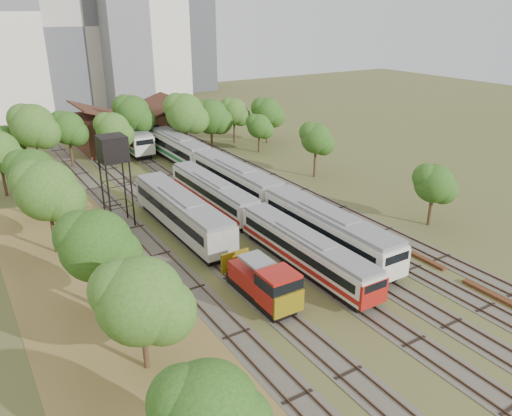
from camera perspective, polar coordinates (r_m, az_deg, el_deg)
ground at (r=40.87m, az=15.12°, el=-10.76°), size 240.00×240.00×0.00m
dry_grass_patch at (r=38.29m, az=-14.00°, el=-13.04°), size 14.00×60.00×0.04m
tracks at (r=58.19m, az=-3.29°, el=0.16°), size 24.60×80.00×0.19m
railcar_red_set at (r=50.61m, az=-0.33°, el=-1.12°), size 2.69×34.58×3.33m
railcar_green_set at (r=60.84m, az=-2.32°, el=3.22°), size 3.19×52.08×3.96m
railcar_rear at (r=84.46m, az=-14.45°, el=7.89°), size 3.23×16.08×4.00m
shunter_locomotive at (r=39.02m, az=1.12°, el=-8.71°), size 2.68×8.10×3.50m
old_grey_coach at (r=51.37m, az=-8.52°, el=-0.53°), size 3.20×18.00×3.97m
water_tower at (r=52.78m, az=-16.07°, el=6.33°), size 2.79×2.79×9.67m
rail_pile_near at (r=44.22m, az=27.10°, el=-9.72°), size 0.56×8.43×0.28m
rail_pile_far at (r=49.57m, az=16.94°, el=-4.72°), size 0.53×8.48×0.28m
maintenance_shed at (r=86.47m, az=-14.30°, el=8.76°), size 16.45×11.55×7.58m
tree_band_left at (r=46.75m, az=-21.66°, el=-0.12°), size 8.61×64.23×9.04m
tree_band_far at (r=78.76m, az=-11.49°, el=10.02°), size 41.63×10.76×9.66m
tree_band_right at (r=65.88m, az=8.41°, el=6.91°), size 4.21×37.98×7.44m
tower_centre at (r=125.85m, az=-20.08°, el=19.03°), size 20.00×18.00×36.00m
tower_far_right at (r=145.87m, az=-7.91°, el=18.71°), size 12.00×12.00×28.00m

